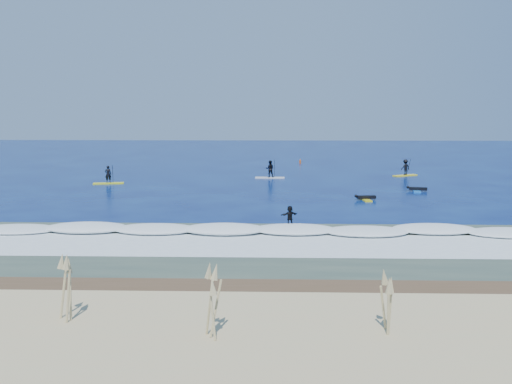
{
  "coord_description": "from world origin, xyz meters",
  "views": [
    {
      "loc": [
        -0.3,
        -41.76,
        7.11
      ],
      "look_at": [
        -1.53,
        1.62,
        0.6
      ],
      "focal_mm": 40.0,
      "sensor_mm": 36.0,
      "label": 1
    }
  ],
  "objects_px": {
    "sup_paddler_left": "(108,177)",
    "sup_paddler_right": "(405,168)",
    "prone_paddler_far": "(417,189)",
    "wave_surfer": "(290,217)",
    "marker_buoy": "(300,161)",
    "prone_paddler_near": "(365,198)",
    "sup_paddler_center": "(270,171)"
  },
  "relations": [
    {
      "from": "prone_paddler_near",
      "to": "wave_surfer",
      "type": "bearing_deg",
      "value": 142.99
    },
    {
      "from": "marker_buoy",
      "to": "prone_paddler_near",
      "type": "bearing_deg",
      "value": -82.7
    },
    {
      "from": "sup_paddler_left",
      "to": "wave_surfer",
      "type": "height_order",
      "value": "sup_paddler_left"
    },
    {
      "from": "sup_paddler_center",
      "to": "prone_paddler_far",
      "type": "relative_size",
      "value": 1.32
    },
    {
      "from": "sup_paddler_left",
      "to": "sup_paddler_right",
      "type": "distance_m",
      "value": 29.88
    },
    {
      "from": "sup_paddler_center",
      "to": "prone_paddler_far",
      "type": "xyz_separation_m",
      "value": [
        12.52,
        -8.62,
        -0.62
      ]
    },
    {
      "from": "sup_paddler_center",
      "to": "marker_buoy",
      "type": "distance_m",
      "value": 15.55
    },
    {
      "from": "sup_paddler_left",
      "to": "marker_buoy",
      "type": "relative_size",
      "value": 4.78
    },
    {
      "from": "sup_paddler_center",
      "to": "prone_paddler_near",
      "type": "distance_m",
      "value": 15.25
    },
    {
      "from": "sup_paddler_left",
      "to": "prone_paddler_far",
      "type": "height_order",
      "value": "sup_paddler_left"
    },
    {
      "from": "sup_paddler_left",
      "to": "marker_buoy",
      "type": "bearing_deg",
      "value": 33.89
    },
    {
      "from": "prone_paddler_far",
      "to": "marker_buoy",
      "type": "bearing_deg",
      "value": 30.75
    },
    {
      "from": "prone_paddler_far",
      "to": "marker_buoy",
      "type": "height_order",
      "value": "marker_buoy"
    },
    {
      "from": "sup_paddler_center",
      "to": "prone_paddler_far",
      "type": "bearing_deg",
      "value": -34.81
    },
    {
      "from": "wave_surfer",
      "to": "marker_buoy",
      "type": "relative_size",
      "value": 2.9
    },
    {
      "from": "wave_surfer",
      "to": "marker_buoy",
      "type": "bearing_deg",
      "value": 58.88
    },
    {
      "from": "sup_paddler_center",
      "to": "wave_surfer",
      "type": "relative_size",
      "value": 1.69
    },
    {
      "from": "prone_paddler_far",
      "to": "sup_paddler_left",
      "type": "bearing_deg",
      "value": 92.26
    },
    {
      "from": "sup_paddler_right",
      "to": "marker_buoy",
      "type": "relative_size",
      "value": 4.64
    },
    {
      "from": "prone_paddler_near",
      "to": "wave_surfer",
      "type": "height_order",
      "value": "wave_surfer"
    },
    {
      "from": "sup_paddler_right",
      "to": "sup_paddler_left",
      "type": "bearing_deg",
      "value": 163.87
    },
    {
      "from": "prone_paddler_far",
      "to": "wave_surfer",
      "type": "relative_size",
      "value": 1.28
    },
    {
      "from": "prone_paddler_far",
      "to": "marker_buoy",
      "type": "xyz_separation_m",
      "value": [
        -8.76,
        23.7,
        0.11
      ]
    },
    {
      "from": "sup_paddler_right",
      "to": "prone_paddler_far",
      "type": "relative_size",
      "value": 1.25
    },
    {
      "from": "sup_paddler_right",
      "to": "prone_paddler_near",
      "type": "xyz_separation_m",
      "value": [
        -6.63,
        -15.65,
        -0.62
      ]
    },
    {
      "from": "sup_paddler_left",
      "to": "prone_paddler_near",
      "type": "height_order",
      "value": "sup_paddler_left"
    },
    {
      "from": "prone_paddler_far",
      "to": "wave_surfer",
      "type": "distance_m",
      "value": 19.18
    },
    {
      "from": "sup_paddler_left",
      "to": "prone_paddler_far",
      "type": "relative_size",
      "value": 1.29
    },
    {
      "from": "prone_paddler_far",
      "to": "wave_surfer",
      "type": "bearing_deg",
      "value": 154.52
    },
    {
      "from": "sup_paddler_center",
      "to": "wave_surfer",
      "type": "distance_m",
      "value": 24.18
    },
    {
      "from": "prone_paddler_near",
      "to": "wave_surfer",
      "type": "xyz_separation_m",
      "value": [
        -6.14,
        -10.83,
        0.58
      ]
    },
    {
      "from": "wave_surfer",
      "to": "marker_buoy",
      "type": "height_order",
      "value": "wave_surfer"
    }
  ]
}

